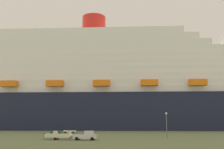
% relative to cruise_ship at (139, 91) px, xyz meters
% --- Properties ---
extents(ground_plane, '(600.00, 600.00, 0.00)m').
position_rel_cruise_ship_xyz_m(ground_plane, '(-12.33, -31.46, -20.05)').
color(ground_plane, '#66754C').
extents(cruise_ship, '(232.60, 61.74, 70.06)m').
position_rel_cruise_ship_xyz_m(cruise_ship, '(0.00, 0.00, 0.00)').
color(cruise_ship, '#191E38').
rests_on(cruise_ship, ground_plane).
extents(pickup_truck, '(5.66, 2.42, 2.20)m').
position_rel_cruise_ship_xyz_m(pickup_truck, '(-7.76, -76.64, -19.00)').
color(pickup_truck, silver).
rests_on(pickup_truck, ground_plane).
extents(small_boat_on_trailer, '(8.76, 2.07, 2.15)m').
position_rel_cruise_ship_xyz_m(small_boat_on_trailer, '(-14.24, -76.84, -19.09)').
color(small_boat_on_trailer, '#595960').
rests_on(small_boat_on_trailer, ground_plane).
extents(street_lamp, '(0.56, 0.56, 6.79)m').
position_rel_cruise_ship_xyz_m(street_lamp, '(11.66, -67.79, -15.52)').
color(street_lamp, slate).
rests_on(street_lamp, ground_plane).
extents(parked_car_green_wagon, '(4.46, 2.37, 1.58)m').
position_rel_cruise_ship_xyz_m(parked_car_green_wagon, '(-24.68, -53.03, -19.21)').
color(parked_car_green_wagon, '#2D723F').
rests_on(parked_car_green_wagon, ground_plane).
extents(parked_car_white_van, '(4.76, 2.65, 1.58)m').
position_rel_cruise_ship_xyz_m(parked_car_white_van, '(-23.21, -43.54, -19.21)').
color(parked_car_white_van, white).
rests_on(parked_car_white_van, ground_plane).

